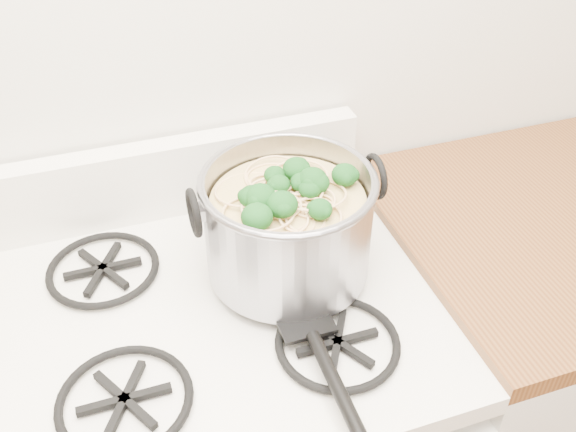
% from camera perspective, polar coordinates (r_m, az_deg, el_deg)
% --- Properties ---
extents(counter_right, '(1.00, 0.65, 0.92)m').
position_cam_1_polar(counter_right, '(1.78, 23.68, -10.68)').
color(counter_right, silver).
rests_on(counter_right, ground).
extents(stock_pot, '(0.33, 0.30, 0.20)m').
position_cam_1_polar(stock_pot, '(1.10, -0.00, -0.83)').
color(stock_pot, gray).
rests_on(stock_pot, gas_range).
extents(spatula, '(0.29, 0.31, 0.02)m').
position_cam_1_polar(spatula, '(1.07, 1.16, -8.44)').
color(spatula, black).
rests_on(spatula, gas_range).
extents(glass_bowl, '(0.12, 0.12, 0.03)m').
position_cam_1_polar(glass_bowl, '(1.34, -1.03, 3.07)').
color(glass_bowl, white).
rests_on(glass_bowl, gas_range).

